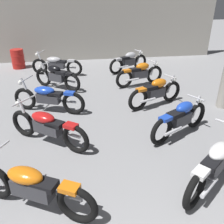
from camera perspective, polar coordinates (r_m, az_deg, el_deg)
back_wall at (r=12.66m, az=-5.66°, el=20.30°), size 13.06×0.24×3.60m
motorcycle_left_row_1 at (r=4.07m, az=-18.41°, el=-16.40°), size 1.97×1.15×0.97m
motorcycle_left_row_2 at (r=5.58m, az=-15.07°, el=-3.24°), size 1.81×1.37×0.97m
motorcycle_left_row_3 at (r=7.11m, az=-14.88°, el=3.39°), size 2.06×0.99×0.97m
motorcycle_left_row_4 at (r=8.86m, az=-12.91°, el=8.21°), size 1.64×1.28×0.88m
motorcycle_left_row_5 at (r=10.43m, az=-13.02°, el=10.89°), size 2.10×0.90×0.97m
motorcycle_right_row_1 at (r=4.70m, az=23.34°, el=-10.87°), size 1.78×1.41×0.97m
motorcycle_right_row_2 at (r=5.94m, az=15.95°, el=-1.40°), size 1.78×1.05×0.88m
motorcycle_right_row_3 at (r=7.38m, az=10.37°, el=4.76°), size 1.87×0.84×0.88m
motorcycle_right_row_4 at (r=9.02m, az=6.67°, el=9.04°), size 1.92×0.73×0.88m
motorcycle_right_row_5 at (r=10.64m, az=3.99°, el=11.84°), size 1.84×0.92×0.88m
oil_drum at (r=11.97m, az=-21.36°, el=11.62°), size 0.59×0.59×0.85m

